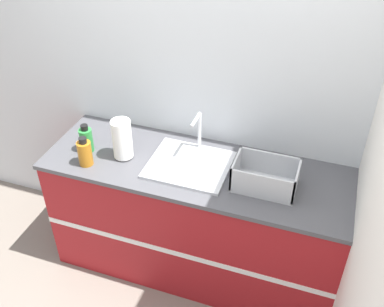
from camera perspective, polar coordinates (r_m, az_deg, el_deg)
ground_plane at (r=3.26m, az=-1.45°, el=-17.77°), size 12.00×12.00×0.00m
wall_back at (r=2.87m, az=2.84°, el=8.48°), size 4.32×0.06×2.60m
wall_right at (r=2.50m, az=22.61°, el=0.80°), size 0.06×2.64×2.60m
counter_cabinet at (r=3.11m, az=0.49°, el=-8.31°), size 1.95×0.66×0.91m
sink at (r=2.80m, az=-0.28°, el=-1.22°), size 0.50×0.43×0.28m
paper_towel_roll at (r=2.84m, az=-8.87°, el=1.80°), size 0.12×0.12×0.27m
dish_rack at (r=2.66m, az=9.26°, el=-3.09°), size 0.37×0.24×0.17m
bottle_green at (r=2.98m, az=-13.28°, el=1.75°), size 0.08×0.08×0.19m
bottle_amber at (r=2.86m, az=-13.46°, el=0.11°), size 0.09×0.09×0.20m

